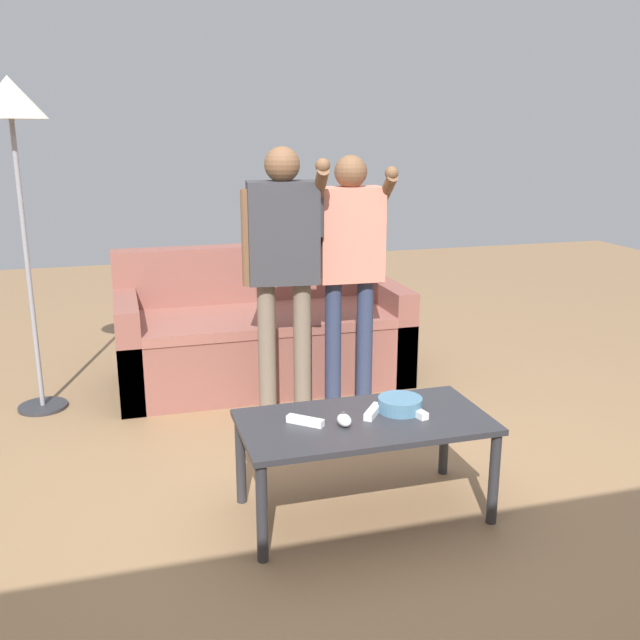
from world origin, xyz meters
TOP-DOWN VIEW (x-y plane):
  - ground_plane at (0.00, 0.00)m, footprint 12.00×12.00m
  - couch at (-0.01, 1.50)m, footprint 1.82×0.85m
  - coffee_table at (0.07, -0.29)m, footprint 1.04×0.53m
  - snack_bowl at (0.24, -0.25)m, footprint 0.19×0.19m
  - game_remote_nunchuk at (-0.04, -0.33)m, footprint 0.06×0.09m
  - floor_lamp at (-1.36, 1.34)m, footprint 0.38×0.38m
  - player_center at (-0.02, 0.80)m, footprint 0.44×0.34m
  - player_right at (0.39, 0.87)m, footprint 0.43×0.31m
  - game_remote_wand_near at (-0.18, -0.27)m, footprint 0.14×0.13m
  - game_remote_wand_far at (0.11, -0.26)m, footprint 0.12×0.14m
  - game_remote_wand_spare at (0.29, -0.30)m, footprint 0.07×0.15m

SIDE VIEW (x-z plane):
  - ground_plane at x=0.00m, z-range 0.00..0.00m
  - couch at x=-0.01m, z-range -0.13..0.72m
  - coffee_table at x=0.07m, z-range 0.16..0.59m
  - game_remote_wand_near at x=-0.18m, z-range 0.43..0.46m
  - game_remote_wand_far at x=0.11m, z-range 0.43..0.46m
  - game_remote_wand_spare at x=0.29m, z-range 0.43..0.46m
  - game_remote_nunchuk at x=-0.04m, z-range 0.43..0.48m
  - snack_bowl at x=0.24m, z-range 0.43..0.49m
  - player_right at x=0.39m, z-range 0.19..1.65m
  - player_center at x=-0.02m, z-range 0.20..1.71m
  - floor_lamp at x=-1.36m, z-range 0.71..2.58m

